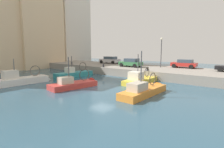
{
  "coord_description": "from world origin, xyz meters",
  "views": [
    {
      "loc": [
        -15.25,
        -13.13,
        4.39
      ],
      "look_at": [
        2.04,
        0.13,
        1.2
      ],
      "focal_mm": 28.74,
      "sensor_mm": 36.0,
      "label": 1
    }
  ],
  "objects_px": {
    "quay_streetlamp": "(161,47)",
    "fishing_boat_teal": "(76,76)",
    "parked_car_red": "(184,63)",
    "fishing_boat_white": "(25,82)",
    "fishing_boat_yellow": "(142,82)",
    "fishing_boat_orange": "(145,93)",
    "mooring_bollard_south": "(147,69)",
    "mooring_bollard_mid": "(103,66)",
    "fishing_boat_red": "(77,86)",
    "parked_car_green": "(131,62)",
    "parked_car_silver": "(110,60)",
    "mooring_bollard_north": "(72,63)"
  },
  "relations": [
    {
      "from": "quay_streetlamp",
      "to": "fishing_boat_teal",
      "type": "bearing_deg",
      "value": 137.68
    },
    {
      "from": "parked_car_red",
      "to": "quay_streetlamp",
      "type": "distance_m",
      "value": 4.45
    },
    {
      "from": "fishing_boat_white",
      "to": "parked_car_red",
      "type": "height_order",
      "value": "fishing_boat_white"
    },
    {
      "from": "parked_car_red",
      "to": "fishing_boat_yellow",
      "type": "bearing_deg",
      "value": 166.57
    },
    {
      "from": "fishing_boat_orange",
      "to": "mooring_bollard_south",
      "type": "height_order",
      "value": "fishing_boat_orange"
    },
    {
      "from": "mooring_bollard_south",
      "to": "mooring_bollard_mid",
      "type": "distance_m",
      "value": 8.0
    },
    {
      "from": "fishing_boat_teal",
      "to": "parked_car_red",
      "type": "relative_size",
      "value": 1.77
    },
    {
      "from": "fishing_boat_red",
      "to": "mooring_bollard_mid",
      "type": "relative_size",
      "value": 11.48
    },
    {
      "from": "parked_car_red",
      "to": "parked_car_green",
      "type": "relative_size",
      "value": 1.01
    },
    {
      "from": "fishing_boat_red",
      "to": "fishing_boat_white",
      "type": "xyz_separation_m",
      "value": [
        -2.5,
        6.75,
        0.03
      ]
    },
    {
      "from": "fishing_boat_teal",
      "to": "parked_car_red",
      "type": "xyz_separation_m",
      "value": [
        11.7,
        -12.59,
        1.8
      ]
    },
    {
      "from": "fishing_boat_orange",
      "to": "quay_streetlamp",
      "type": "relative_size",
      "value": 1.45
    },
    {
      "from": "fishing_boat_white",
      "to": "parked_car_silver",
      "type": "xyz_separation_m",
      "value": [
        18.4,
        0.99,
        1.79
      ]
    },
    {
      "from": "fishing_boat_orange",
      "to": "parked_car_green",
      "type": "distance_m",
      "value": 13.83
    },
    {
      "from": "fishing_boat_orange",
      "to": "fishing_boat_teal",
      "type": "bearing_deg",
      "value": 77.27
    },
    {
      "from": "parked_car_green",
      "to": "mooring_bollard_mid",
      "type": "relative_size",
      "value": 7.01
    },
    {
      "from": "parked_car_red",
      "to": "quay_streetlamp",
      "type": "relative_size",
      "value": 0.8
    },
    {
      "from": "fishing_boat_yellow",
      "to": "mooring_bollard_north",
      "type": "height_order",
      "value": "fishing_boat_yellow"
    },
    {
      "from": "parked_car_red",
      "to": "mooring_bollard_north",
      "type": "bearing_deg",
      "value": 110.75
    },
    {
      "from": "fishing_boat_white",
      "to": "mooring_bollard_north",
      "type": "bearing_deg",
      "value": 23.63
    },
    {
      "from": "fishing_boat_teal",
      "to": "parked_car_green",
      "type": "xyz_separation_m",
      "value": [
        7.91,
        -4.93,
        1.83
      ]
    },
    {
      "from": "fishing_boat_teal",
      "to": "quay_streetlamp",
      "type": "bearing_deg",
      "value": -42.32
    },
    {
      "from": "fishing_boat_orange",
      "to": "mooring_bollard_north",
      "type": "distance_m",
      "value": 21.0
    },
    {
      "from": "parked_car_green",
      "to": "fishing_boat_red",
      "type": "bearing_deg",
      "value": -176.87
    },
    {
      "from": "mooring_bollard_south",
      "to": "parked_car_green",
      "type": "bearing_deg",
      "value": 54.66
    },
    {
      "from": "fishing_boat_white",
      "to": "parked_car_red",
      "type": "xyz_separation_m",
      "value": [
        19.02,
        -13.72,
        1.76
      ]
    },
    {
      "from": "parked_car_green",
      "to": "quay_streetlamp",
      "type": "xyz_separation_m",
      "value": [
        2.28,
        -4.35,
        2.53
      ]
    },
    {
      "from": "fishing_boat_red",
      "to": "parked_car_red",
      "type": "distance_m",
      "value": 18.01
    },
    {
      "from": "mooring_bollard_north",
      "to": "parked_car_red",
      "type": "bearing_deg",
      "value": -69.25
    },
    {
      "from": "parked_car_silver",
      "to": "mooring_bollard_mid",
      "type": "bearing_deg",
      "value": -149.85
    },
    {
      "from": "parked_car_green",
      "to": "mooring_bollard_mid",
      "type": "xyz_separation_m",
      "value": [
        -3.37,
        3.24,
        -0.45
      ]
    },
    {
      "from": "fishing_boat_yellow",
      "to": "fishing_boat_teal",
      "type": "bearing_deg",
      "value": 100.82
    },
    {
      "from": "fishing_boat_orange",
      "to": "parked_car_red",
      "type": "bearing_deg",
      "value": 2.55
    },
    {
      "from": "mooring_bollard_mid",
      "to": "parked_car_red",
      "type": "bearing_deg",
      "value": -56.7
    },
    {
      "from": "parked_car_silver",
      "to": "fishing_boat_red",
      "type": "bearing_deg",
      "value": -154.05
    },
    {
      "from": "mooring_bollard_south",
      "to": "mooring_bollard_north",
      "type": "bearing_deg",
      "value": 90.0
    },
    {
      "from": "fishing_boat_orange",
      "to": "mooring_bollard_mid",
      "type": "distance_m",
      "value": 13.86
    },
    {
      "from": "quay_streetlamp",
      "to": "fishing_boat_white",
      "type": "bearing_deg",
      "value": 149.28
    },
    {
      "from": "fishing_boat_teal",
      "to": "parked_car_red",
      "type": "bearing_deg",
      "value": -47.11
    },
    {
      "from": "parked_car_green",
      "to": "mooring_bollard_south",
      "type": "relative_size",
      "value": 7.01
    },
    {
      "from": "parked_car_red",
      "to": "parked_car_silver",
      "type": "relative_size",
      "value": 0.9
    },
    {
      "from": "fishing_boat_teal",
      "to": "fishing_boat_orange",
      "type": "bearing_deg",
      "value": -102.73
    },
    {
      "from": "fishing_boat_red",
      "to": "fishing_boat_orange",
      "type": "distance_m",
      "value": 7.84
    },
    {
      "from": "fishing_boat_red",
      "to": "fishing_boat_white",
      "type": "bearing_deg",
      "value": 110.33
    },
    {
      "from": "fishing_boat_red",
      "to": "parked_car_silver",
      "type": "xyz_separation_m",
      "value": [
        15.9,
        7.74,
        1.82
      ]
    },
    {
      "from": "parked_car_silver",
      "to": "parked_car_green",
      "type": "bearing_deg",
      "value": -114.24
    },
    {
      "from": "quay_streetlamp",
      "to": "fishing_boat_yellow",
      "type": "bearing_deg",
      "value": -173.13
    },
    {
      "from": "fishing_boat_orange",
      "to": "quay_streetlamp",
      "type": "bearing_deg",
      "value": 16.77
    },
    {
      "from": "mooring_bollard_mid",
      "to": "fishing_boat_white",
      "type": "bearing_deg",
      "value": 166.65
    },
    {
      "from": "parked_car_silver",
      "to": "mooring_bollard_north",
      "type": "relative_size",
      "value": 7.87
    }
  ]
}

